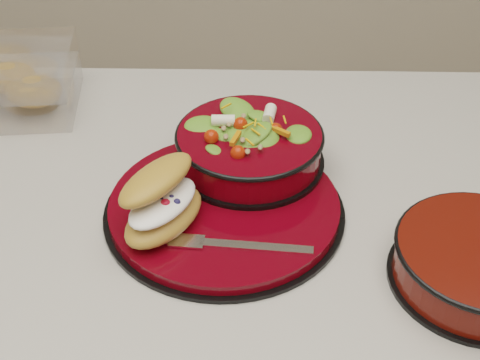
{
  "coord_description": "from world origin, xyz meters",
  "views": [
    {
      "loc": [
        0.2,
        -0.68,
        1.47
      ],
      "look_at": [
        0.18,
        0.0,
        0.94
      ],
      "focal_mm": 50.0,
      "sensor_mm": 36.0,
      "label": 1
    }
  ],
  "objects_px": {
    "fork": "(235,245)",
    "croissant": "(163,201)",
    "dinner_plate": "(225,208)",
    "extra_bowl": "(480,262)",
    "salad_bowl": "(249,143)"
  },
  "relations": [
    {
      "from": "croissant",
      "to": "extra_bowl",
      "type": "bearing_deg",
      "value": -69.53
    },
    {
      "from": "dinner_plate",
      "to": "croissant",
      "type": "height_order",
      "value": "croissant"
    },
    {
      "from": "croissant",
      "to": "fork",
      "type": "relative_size",
      "value": 0.91
    },
    {
      "from": "fork",
      "to": "croissant",
      "type": "bearing_deg",
      "value": 71.13
    },
    {
      "from": "dinner_plate",
      "to": "fork",
      "type": "relative_size",
      "value": 1.81
    },
    {
      "from": "dinner_plate",
      "to": "extra_bowl",
      "type": "distance_m",
      "value": 0.32
    },
    {
      "from": "dinner_plate",
      "to": "extra_bowl",
      "type": "relative_size",
      "value": 1.54
    },
    {
      "from": "salad_bowl",
      "to": "extra_bowl",
      "type": "distance_m",
      "value": 0.33
    },
    {
      "from": "croissant",
      "to": "extra_bowl",
      "type": "xyz_separation_m",
      "value": [
        0.37,
        -0.07,
        -0.03
      ]
    },
    {
      "from": "salad_bowl",
      "to": "fork",
      "type": "relative_size",
      "value": 1.2
    },
    {
      "from": "fork",
      "to": "extra_bowl",
      "type": "relative_size",
      "value": 0.85
    },
    {
      "from": "dinner_plate",
      "to": "salad_bowl",
      "type": "xyz_separation_m",
      "value": [
        0.03,
        0.09,
        0.04
      ]
    },
    {
      "from": "salad_bowl",
      "to": "dinner_plate",
      "type": "bearing_deg",
      "value": -109.55
    },
    {
      "from": "dinner_plate",
      "to": "salad_bowl",
      "type": "distance_m",
      "value": 0.1
    },
    {
      "from": "salad_bowl",
      "to": "extra_bowl",
      "type": "relative_size",
      "value": 1.02
    }
  ]
}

